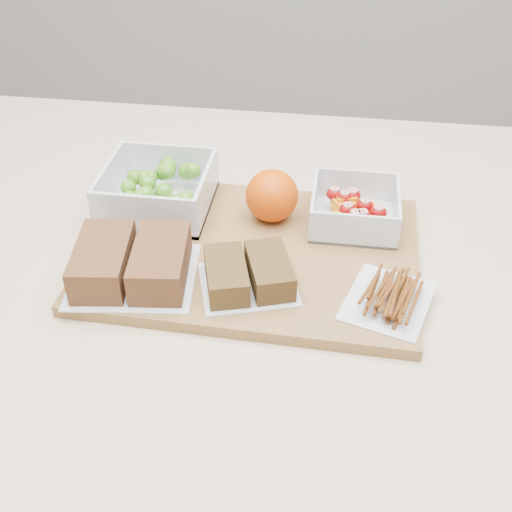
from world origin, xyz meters
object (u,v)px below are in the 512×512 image
at_px(cutting_board, 253,253).
at_px(sandwich_bag_center, 248,274).
at_px(grape_container, 160,190).
at_px(orange, 272,196).
at_px(sandwich_bag_left, 132,262).
at_px(fruit_container, 354,211).
at_px(pretzel_bag, 389,294).

distance_m(cutting_board, sandwich_bag_center, 0.08).
bearing_deg(grape_container, sandwich_bag_center, -46.01).
relative_size(cutting_board, sandwich_bag_center, 3.07).
height_order(orange, sandwich_bag_left, orange).
height_order(grape_container, sandwich_bag_left, grape_container).
xyz_separation_m(sandwich_bag_left, sandwich_bag_center, (0.14, 0.00, -0.01)).
bearing_deg(grape_container, fruit_container, -0.58).
bearing_deg(cutting_board, grape_container, 152.24).
distance_m(orange, sandwich_bag_left, 0.21).
xyz_separation_m(grape_container, pretzel_bag, (0.31, -0.16, -0.01)).
distance_m(cutting_board, pretzel_bag, 0.19).
height_order(sandwich_bag_left, pretzel_bag, sandwich_bag_left).
bearing_deg(sandwich_bag_left, grape_container, 92.63).
xyz_separation_m(cutting_board, orange, (0.02, 0.07, 0.04)).
bearing_deg(cutting_board, sandwich_bag_left, -148.82).
xyz_separation_m(grape_container, sandwich_bag_left, (0.01, -0.16, -0.00)).
height_order(cutting_board, sandwich_bag_left, sandwich_bag_left).
distance_m(grape_container, sandwich_bag_center, 0.21).
xyz_separation_m(cutting_board, sandwich_bag_center, (0.00, -0.07, 0.03)).
xyz_separation_m(cutting_board, sandwich_bag_left, (-0.14, -0.08, 0.03)).
bearing_deg(grape_container, orange, -2.76).
bearing_deg(pretzel_bag, sandwich_bag_left, 179.48).
bearing_deg(fruit_container, pretzel_bag, -74.37).
xyz_separation_m(orange, sandwich_bag_center, (-0.01, -0.15, -0.02)).
height_order(grape_container, sandwich_bag_center, grape_container).
relative_size(fruit_container, orange, 1.61).
bearing_deg(pretzel_bag, grape_container, 152.91).
relative_size(cutting_board, pretzel_bag, 3.16).
height_order(grape_container, orange, orange).
bearing_deg(orange, sandwich_bag_left, -135.19).
bearing_deg(sandwich_bag_center, pretzel_bag, -2.54).
distance_m(cutting_board, orange, 0.09).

